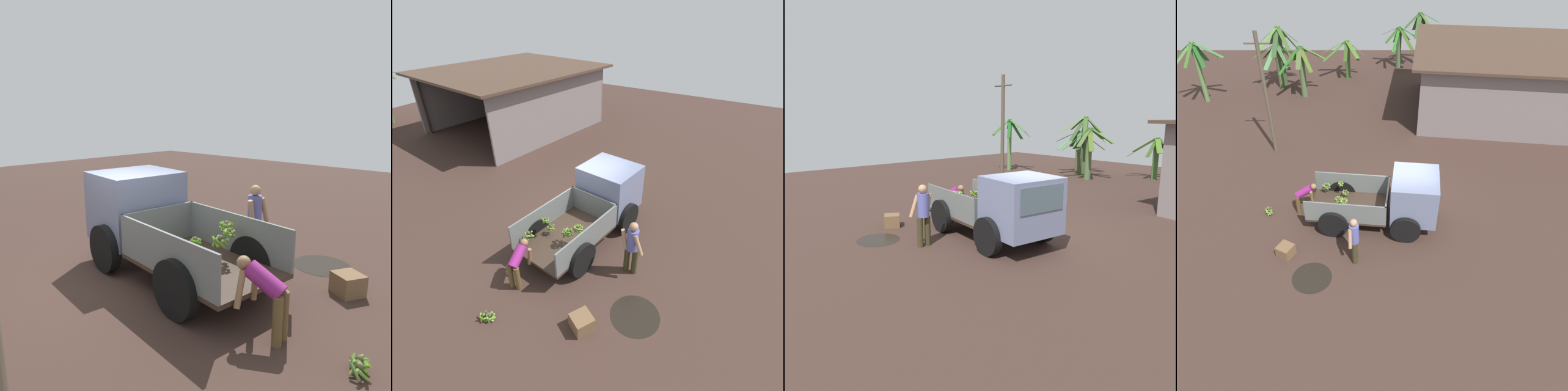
% 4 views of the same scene
% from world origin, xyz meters
% --- Properties ---
extents(ground, '(36.00, 36.00, 0.00)m').
position_xyz_m(ground, '(0.00, 0.00, 0.00)').
color(ground, '#3D2B24').
extents(mud_patch_0, '(1.20, 1.20, 0.01)m').
position_xyz_m(mud_patch_0, '(-2.72, -3.33, 0.00)').
color(mud_patch_0, black).
rests_on(mud_patch_0, ground).
extents(cargo_truck, '(4.45, 2.37, 1.95)m').
position_xyz_m(cargo_truck, '(-0.01, -0.85, 1.04)').
color(cargo_truck, '#3B2C22').
rests_on(cargo_truck, ground).
extents(person_foreground_visitor, '(0.31, 0.68, 1.68)m').
position_xyz_m(person_foreground_visitor, '(-1.46, -2.61, 0.93)').
color(person_foreground_visitor, '#37321B').
rests_on(person_foreground_visitor, ground).
extents(person_worker_loading, '(0.80, 0.60, 1.17)m').
position_xyz_m(person_worker_loading, '(-3.32, -0.25, 0.71)').
color(person_worker_loading, brown).
rests_on(person_worker_loading, ground).
extents(banana_bunch_on_ground_0, '(0.25, 0.26, 0.22)m').
position_xyz_m(banana_bunch_on_ground_0, '(-4.60, -0.45, 0.11)').
color(banana_bunch_on_ground_0, '#4C4531').
rests_on(banana_bunch_on_ground_0, ground).
extents(banana_bunch_on_ground_1, '(0.26, 0.25, 0.21)m').
position_xyz_m(banana_bunch_on_ground_1, '(-4.66, -0.32, 0.11)').
color(banana_bunch_on_ground_1, brown).
rests_on(banana_bunch_on_ground_1, ground).
extents(wooden_crate_0, '(0.62, 0.62, 0.39)m').
position_xyz_m(wooden_crate_0, '(-3.65, -2.41, 0.19)').
color(wooden_crate_0, brown).
rests_on(wooden_crate_0, ground).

